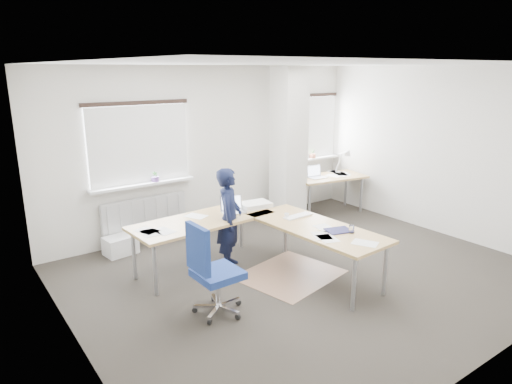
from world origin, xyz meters
TOP-DOWN VIEW (x-y plane):
  - ground at (0.00, 0.00)m, footprint 6.00×6.00m
  - room_shell at (0.18, 0.45)m, footprint 6.04×5.04m
  - floor_mat at (-0.19, 0.10)m, footprint 1.48×1.33m
  - white_crate at (-1.81, 2.18)m, footprint 0.51×0.39m
  - desk_main at (-0.45, 0.43)m, footprint 2.55×2.62m
  - desk_side at (2.26, 1.84)m, footprint 1.50×0.93m
  - task_chair at (-1.55, -0.19)m, footprint 0.61×0.60m
  - person at (-0.71, 0.81)m, footprint 0.60×0.63m

SIDE VIEW (x-z plane):
  - ground at x=0.00m, z-range 0.00..0.00m
  - floor_mat at x=-0.19m, z-range 0.00..0.01m
  - white_crate at x=-1.81m, z-range 0.00..0.28m
  - task_chair at x=-1.55m, z-range -0.25..0.87m
  - desk_side at x=2.26m, z-range 0.08..1.29m
  - desk_main at x=-0.45m, z-range 0.21..1.17m
  - person at x=-0.71m, z-range 0.00..1.44m
  - room_shell at x=0.18m, z-range 0.34..3.16m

